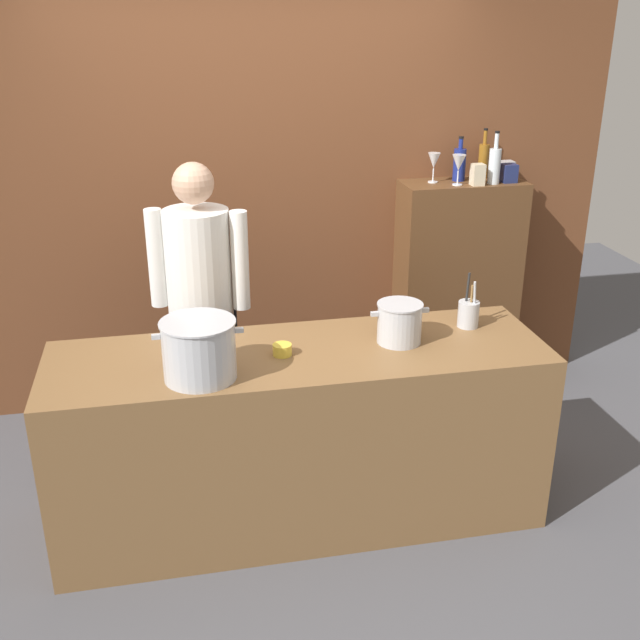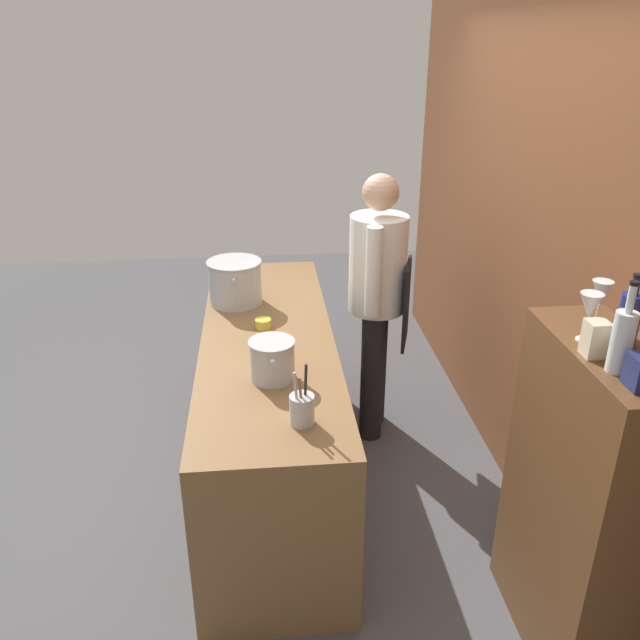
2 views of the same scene
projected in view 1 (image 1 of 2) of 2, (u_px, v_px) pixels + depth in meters
The scene contains 17 objects.
ground_plane at pixel (301, 513), 3.82m from camera, with size 8.00×8.00×0.00m, color #4C4C51.
brick_back_panel at pixel (257, 163), 4.51m from camera, with size 4.40×0.10×3.00m, color brown.
prep_counter at pixel (300, 436), 3.65m from camera, with size 2.31×0.70×0.90m, color brown.
bar_cabinet at pixel (456, 288), 4.86m from camera, with size 0.76×0.32×1.38m, color brown.
chef at pixel (200, 294), 3.98m from camera, with size 0.51×0.40×1.66m.
stockpot_large at pixel (199, 350), 3.18m from camera, with size 0.38×0.32×0.26m.
stockpot_small at pixel (399, 323), 3.54m from camera, with size 0.28×0.22×0.19m.
utensil_crock at pixel (468, 313), 3.72m from camera, with size 0.10×0.10×0.27m.
butter_jar at pixel (282, 350), 3.43m from camera, with size 0.09×0.09×0.05m, color yellow.
wine_bottle_cobalt at pixel (459, 164), 4.59m from camera, with size 0.08×0.08×0.27m.
wine_bottle_clear at pixel (495, 165), 4.51m from camera, with size 0.07×0.07×0.31m.
wine_bottle_amber at pixel (483, 160), 4.66m from camera, with size 0.06×0.06×0.30m.
wine_glass_tall at pixel (434, 162), 4.53m from camera, with size 0.08×0.08×0.18m.
wine_glass_short at pixel (459, 164), 4.46m from camera, with size 0.08×0.08×0.18m.
spice_tin_cream at pixel (478, 175), 4.49m from camera, with size 0.07×0.07×0.13m, color beige.
spice_tin_silver at pixel (506, 169), 4.70m from camera, with size 0.08×0.08×0.10m, color #B2B2B7.
spice_tin_navy at pixel (509, 173), 4.57m from camera, with size 0.09×0.09×0.11m, color navy.
Camera 1 is at (-0.54, -3.11, 2.37)m, focal length 42.48 mm.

